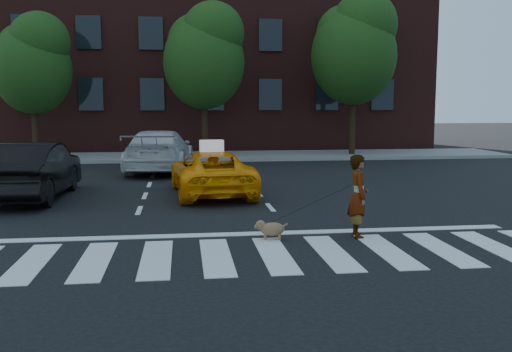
{
  "coord_description": "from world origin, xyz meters",
  "views": [
    {
      "loc": [
        -0.54,
        -9.36,
        2.58
      ],
      "look_at": [
        0.94,
        2.04,
        1.1
      ],
      "focal_mm": 40.0,
      "sensor_mm": 36.0,
      "label": 1
    }
  ],
  "objects_px": {
    "white_suv": "(160,151)",
    "tree_left": "(33,60)",
    "tree_mid": "(205,52)",
    "tree_right": "(355,45)",
    "taxi": "(212,173)",
    "woman": "(358,196)",
    "black_sedan": "(32,170)",
    "dog": "(270,228)"
  },
  "relations": [
    {
      "from": "black_sedan",
      "to": "woman",
      "type": "distance_m",
      "value": 9.12
    },
    {
      "from": "tree_left",
      "to": "taxi",
      "type": "xyz_separation_m",
      "value": [
        7.23,
        -10.37,
        -3.82
      ]
    },
    {
      "from": "tree_right",
      "to": "black_sedan",
      "type": "bearing_deg",
      "value": -139.01
    },
    {
      "from": "tree_left",
      "to": "black_sedan",
      "type": "xyz_separation_m",
      "value": [
        2.41,
        -10.5,
        -3.67
      ]
    },
    {
      "from": "dog",
      "to": "woman",
      "type": "bearing_deg",
      "value": 12.28
    },
    {
      "from": "tree_mid",
      "to": "taxi",
      "type": "relative_size",
      "value": 1.59
    },
    {
      "from": "tree_left",
      "to": "taxi",
      "type": "distance_m",
      "value": 13.21
    },
    {
      "from": "tree_right",
      "to": "white_suv",
      "type": "height_order",
      "value": "tree_right"
    },
    {
      "from": "tree_right",
      "to": "black_sedan",
      "type": "relative_size",
      "value": 1.64
    },
    {
      "from": "white_suv",
      "to": "tree_left",
      "type": "bearing_deg",
      "value": -33.83
    },
    {
      "from": "white_suv",
      "to": "tree_right",
      "type": "bearing_deg",
      "value": -146.96
    },
    {
      "from": "tree_left",
      "to": "black_sedan",
      "type": "height_order",
      "value": "tree_left"
    },
    {
      "from": "taxi",
      "to": "white_suv",
      "type": "xyz_separation_m",
      "value": [
        -1.66,
        5.77,
        0.16
      ]
    },
    {
      "from": "taxi",
      "to": "white_suv",
      "type": "distance_m",
      "value": 6.0
    },
    {
      "from": "tree_mid",
      "to": "tree_right",
      "type": "height_order",
      "value": "tree_right"
    },
    {
      "from": "tree_right",
      "to": "dog",
      "type": "relative_size",
      "value": 11.96
    },
    {
      "from": "tree_left",
      "to": "dog",
      "type": "xyz_separation_m",
      "value": [
        8.05,
        -15.9,
        -4.23
      ]
    },
    {
      "from": "taxi",
      "to": "woman",
      "type": "xyz_separation_m",
      "value": [
        2.53,
        -5.52,
        0.18
      ]
    },
    {
      "from": "tree_left",
      "to": "tree_right",
      "type": "xyz_separation_m",
      "value": [
        14.5,
        -0.0,
        0.82
      ]
    },
    {
      "from": "tree_left",
      "to": "taxi",
      "type": "bearing_deg",
      "value": -55.12
    },
    {
      "from": "tree_left",
      "to": "dog",
      "type": "height_order",
      "value": "tree_left"
    },
    {
      "from": "tree_mid",
      "to": "tree_right",
      "type": "relative_size",
      "value": 0.92
    },
    {
      "from": "woman",
      "to": "dog",
      "type": "bearing_deg",
      "value": 95.5
    },
    {
      "from": "tree_right",
      "to": "woman",
      "type": "xyz_separation_m",
      "value": [
        -4.74,
        -15.9,
        -4.46
      ]
    },
    {
      "from": "tree_left",
      "to": "woman",
      "type": "xyz_separation_m",
      "value": [
        9.76,
        -15.9,
        -3.64
      ]
    },
    {
      "from": "dog",
      "to": "tree_right",
      "type": "bearing_deg",
      "value": 80.19
    },
    {
      "from": "tree_right",
      "to": "black_sedan",
      "type": "height_order",
      "value": "tree_right"
    },
    {
      "from": "tree_right",
      "to": "dog",
      "type": "distance_m",
      "value": 17.88
    },
    {
      "from": "woman",
      "to": "dog",
      "type": "xyz_separation_m",
      "value": [
        -1.72,
        -0.0,
        -0.59
      ]
    },
    {
      "from": "tree_right",
      "to": "white_suv",
      "type": "relative_size",
      "value": 1.43
    },
    {
      "from": "white_suv",
      "to": "woman",
      "type": "bearing_deg",
      "value": 116.16
    },
    {
      "from": "tree_mid",
      "to": "woman",
      "type": "distance_m",
      "value": 16.56
    },
    {
      "from": "tree_left",
      "to": "woman",
      "type": "height_order",
      "value": "tree_left"
    },
    {
      "from": "taxi",
      "to": "woman",
      "type": "relative_size",
      "value": 2.78
    },
    {
      "from": "woman",
      "to": "white_suv",
      "type": "bearing_deg",
      "value": 25.89
    },
    {
      "from": "white_suv",
      "to": "taxi",
      "type": "bearing_deg",
      "value": 111.86
    },
    {
      "from": "tree_mid",
      "to": "tree_right",
      "type": "distance_m",
      "value": 7.01
    },
    {
      "from": "tree_left",
      "to": "tree_mid",
      "type": "xyz_separation_m",
      "value": [
        7.5,
        -0.0,
        0.41
      ]
    },
    {
      "from": "black_sedan",
      "to": "dog",
      "type": "relative_size",
      "value": 7.29
    },
    {
      "from": "tree_left",
      "to": "woman",
      "type": "distance_m",
      "value": 19.01
    },
    {
      "from": "taxi",
      "to": "tree_mid",
      "type": "bearing_deg",
      "value": -96.09
    },
    {
      "from": "tree_left",
      "to": "tree_mid",
      "type": "relative_size",
      "value": 0.92
    }
  ]
}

